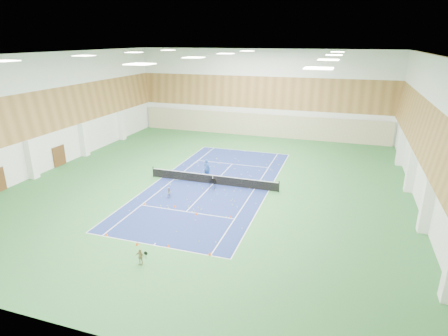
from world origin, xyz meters
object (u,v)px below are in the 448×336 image
(child_apron, at_px, (140,257))
(tennis_net, at_px, (213,179))
(ball_cart, at_px, (213,184))
(child_court, at_px, (169,193))
(coach, at_px, (207,168))

(child_apron, bearing_deg, tennis_net, 88.60)
(tennis_net, distance_m, child_apron, 14.14)
(ball_cart, bearing_deg, child_apron, -92.26)
(child_court, xyz_separation_m, ball_cart, (2.94, 3.13, -0.02))
(child_court, relative_size, ball_cart, 1.04)
(tennis_net, distance_m, ball_cart, 1.25)
(tennis_net, xyz_separation_m, ball_cart, (0.42, -1.18, -0.07))
(child_court, distance_m, ball_cart, 4.29)
(tennis_net, relative_size, child_apron, 11.70)
(coach, xyz_separation_m, child_apron, (1.51, -15.69, -0.41))
(ball_cart, bearing_deg, tennis_net, 107.69)
(coach, height_order, ball_cart, coach)
(coach, relative_size, child_apron, 1.75)
(child_apron, height_order, ball_cart, child_apron)
(tennis_net, relative_size, ball_cart, 13.43)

